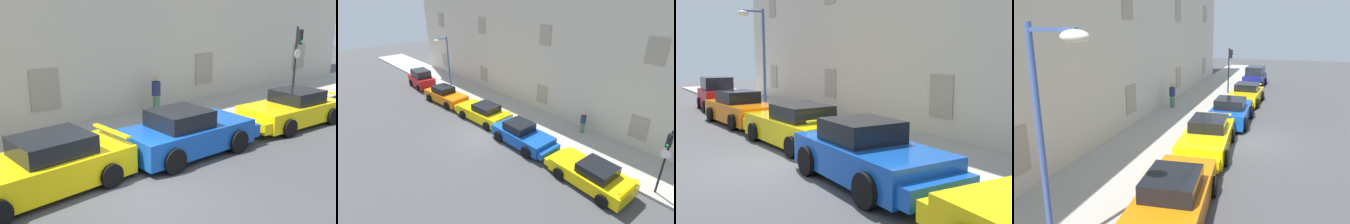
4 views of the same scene
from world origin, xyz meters
TOP-DOWN VIEW (x-y plane):
  - ground_plane at (0.00, 0.00)m, footprint 80.00×80.00m
  - sidewalk at (0.00, 4.51)m, footprint 60.00×3.84m
  - sportscar_yellow_flank at (-2.19, 1.79)m, footprint 5.14×2.38m
  - sportscar_white_middle at (2.73, 1.54)m, footprint 4.61×2.17m
  - sportscar_tail_end at (7.71, 1.37)m, footprint 4.76×2.32m
  - traffic_light at (10.52, 3.02)m, footprint 0.44×0.36m
  - pedestrian_admiring at (4.50, 5.69)m, footprint 0.49×0.49m

SIDE VIEW (x-z plane):
  - ground_plane at x=0.00m, z-range 0.00..0.00m
  - sidewalk at x=0.00m, z-range 0.00..0.14m
  - sportscar_tail_end at x=7.71m, z-range -0.08..1.27m
  - sportscar_yellow_flank at x=-2.19m, z-range -0.10..1.31m
  - sportscar_white_middle at x=2.73m, z-range -0.09..1.39m
  - pedestrian_admiring at x=4.50m, z-range 0.15..1.71m
  - traffic_light at x=10.52m, z-range 0.78..4.29m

